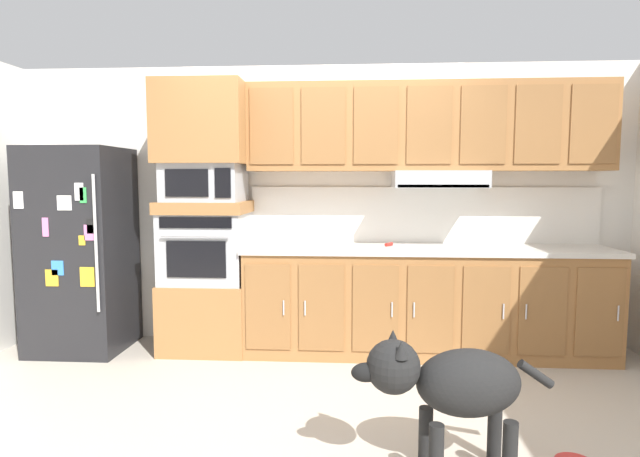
{
  "coord_description": "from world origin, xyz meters",
  "views": [
    {
      "loc": [
        0.31,
        -3.6,
        1.49
      ],
      "look_at": [
        0.03,
        0.55,
        1.09
      ],
      "focal_mm": 28.83,
      "sensor_mm": 36.0,
      "label": 1
    }
  ],
  "objects_px": {
    "refrigerator": "(81,250)",
    "microwave": "(205,183)",
    "screwdriver": "(390,244)",
    "built_in_oven": "(206,247)",
    "dog": "(450,383)"
  },
  "relations": [
    {
      "from": "microwave",
      "to": "screwdriver",
      "type": "relative_size",
      "value": 3.84
    },
    {
      "from": "built_in_oven",
      "to": "refrigerator",
      "type": "bearing_deg",
      "value": -176.45
    },
    {
      "from": "refrigerator",
      "to": "built_in_oven",
      "type": "xyz_separation_m",
      "value": [
        1.09,
        0.07,
        0.02
      ]
    },
    {
      "from": "built_in_oven",
      "to": "screwdriver",
      "type": "distance_m",
      "value": 1.59
    },
    {
      "from": "microwave",
      "to": "screwdriver",
      "type": "xyz_separation_m",
      "value": [
        1.59,
        0.04,
        -0.53
      ]
    },
    {
      "from": "microwave",
      "to": "screwdriver",
      "type": "distance_m",
      "value": 1.67
    },
    {
      "from": "microwave",
      "to": "refrigerator",
      "type": "bearing_deg",
      "value": -176.45
    },
    {
      "from": "dog",
      "to": "screwdriver",
      "type": "bearing_deg",
      "value": -92.58
    },
    {
      "from": "refrigerator",
      "to": "screwdriver",
      "type": "distance_m",
      "value": 2.68
    },
    {
      "from": "refrigerator",
      "to": "built_in_oven",
      "type": "bearing_deg",
      "value": 3.55
    },
    {
      "from": "refrigerator",
      "to": "dog",
      "type": "bearing_deg",
      "value": -31.61
    },
    {
      "from": "refrigerator",
      "to": "microwave",
      "type": "relative_size",
      "value": 2.73
    },
    {
      "from": "refrigerator",
      "to": "dog",
      "type": "xyz_separation_m",
      "value": [
        2.86,
        -1.76,
        -0.41
      ]
    },
    {
      "from": "refrigerator",
      "to": "microwave",
      "type": "height_order",
      "value": "refrigerator"
    },
    {
      "from": "refrigerator",
      "to": "screwdriver",
      "type": "relative_size",
      "value": 10.5
    }
  ]
}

